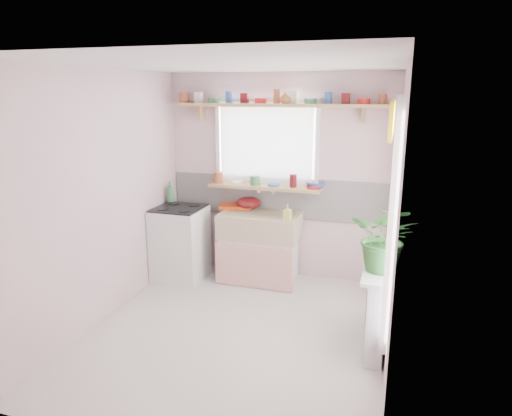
% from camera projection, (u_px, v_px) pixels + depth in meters
% --- Properties ---
extents(room, '(3.20, 3.20, 3.20)m').
position_uv_depth(room, '(323.00, 182.00, 4.71)').
color(room, beige).
rests_on(room, ground).
extents(sink_unit, '(0.95, 0.65, 1.11)m').
position_uv_depth(sink_unit, '(260.00, 247.00, 5.58)').
color(sink_unit, white).
rests_on(sink_unit, ground).
extents(cooker, '(0.58, 0.58, 0.93)m').
position_uv_depth(cooker, '(180.00, 243.00, 5.62)').
color(cooker, white).
rests_on(cooker, ground).
extents(radiator_ledge, '(0.22, 0.95, 0.78)m').
position_uv_depth(radiator_ledge, '(377.00, 303.00, 4.16)').
color(radiator_ledge, white).
rests_on(radiator_ledge, ground).
extents(windowsill, '(1.40, 0.22, 0.04)m').
position_uv_depth(windowsill, '(264.00, 187.00, 5.57)').
color(windowsill, tan).
rests_on(windowsill, room).
extents(pine_shelf, '(2.52, 0.24, 0.04)m').
position_uv_depth(pine_shelf, '(277.00, 105.00, 5.28)').
color(pine_shelf, tan).
rests_on(pine_shelf, room).
extents(shelf_crockery, '(2.47, 0.11, 0.12)m').
position_uv_depth(shelf_crockery, '(275.00, 99.00, 5.26)').
color(shelf_crockery, '#A55133').
rests_on(shelf_crockery, pine_shelf).
extents(sill_crockery, '(1.35, 0.11, 0.12)m').
position_uv_depth(sill_crockery, '(260.00, 181.00, 5.57)').
color(sill_crockery, '#A55133').
rests_on(sill_crockery, windowsill).
extents(dish_tray, '(0.45, 0.37, 0.04)m').
position_uv_depth(dish_tray, '(236.00, 206.00, 5.77)').
color(dish_tray, red).
rests_on(dish_tray, sink_unit).
extents(colander, '(0.35, 0.35, 0.14)m').
position_uv_depth(colander, '(249.00, 203.00, 5.70)').
color(colander, '#5F1013').
rests_on(colander, sink_unit).
extents(jade_plant, '(0.64, 0.58, 0.60)m').
position_uv_depth(jade_plant, '(386.00, 237.00, 3.86)').
color(jade_plant, '#2D6528').
rests_on(jade_plant, radiator_ledge).
extents(fruit_bowl, '(0.36, 0.36, 0.07)m').
position_uv_depth(fruit_bowl, '(385.00, 247.00, 4.42)').
color(fruit_bowl, silver).
rests_on(fruit_bowl, radiator_ledge).
extents(herb_pot, '(0.11, 0.09, 0.19)m').
position_uv_depth(herb_pot, '(371.00, 249.00, 4.19)').
color(herb_pot, '#2C6F2C').
rests_on(herb_pot, radiator_ledge).
extents(soap_bottle_sink, '(0.09, 0.09, 0.18)m').
position_uv_depth(soap_bottle_sink, '(287.00, 212.00, 5.20)').
color(soap_bottle_sink, '#CCCF5C').
rests_on(soap_bottle_sink, sink_unit).
extents(sill_cup, '(0.15, 0.15, 0.09)m').
position_uv_depth(sill_cup, '(254.00, 180.00, 5.65)').
color(sill_cup, beige).
rests_on(sill_cup, windowsill).
extents(sill_bowl, '(0.26, 0.26, 0.07)m').
position_uv_depth(sill_bowl, '(316.00, 185.00, 5.44)').
color(sill_bowl, '#374CB5').
rests_on(sill_bowl, windowsill).
extents(shelf_vase, '(0.16, 0.16, 0.14)m').
position_uv_depth(shelf_vase, '(285.00, 98.00, 5.17)').
color(shelf_vase, '#9F5E30').
rests_on(shelf_vase, pine_shelf).
extents(cooker_bottle, '(0.11, 0.11, 0.27)m').
position_uv_depth(cooker_bottle, '(170.00, 192.00, 5.73)').
color(cooker_bottle, '#397248').
rests_on(cooker_bottle, cooker).
extents(fruit, '(0.20, 0.14, 0.10)m').
position_uv_depth(fruit, '(387.00, 241.00, 4.41)').
color(fruit, orange).
rests_on(fruit, fruit_bowl).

